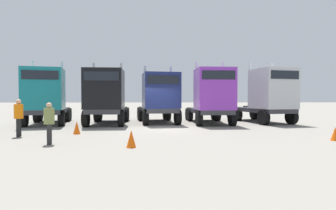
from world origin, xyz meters
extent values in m
plane|color=gray|center=(0.00, 0.00, 0.00)|extent=(200.00, 200.00, 0.00)
cube|color=#333338|center=(-7.96, 3.55, 0.93)|extent=(3.42, 6.27, 0.30)
cube|color=#14727A|center=(-7.56, 1.74, 2.42)|extent=(2.82, 2.70, 2.68)
cube|color=black|center=(-7.32, 0.63, 3.23)|extent=(2.06, 0.49, 0.55)
cylinder|color=silver|center=(-6.91, 3.18, 2.72)|extent=(0.21, 0.21, 3.28)
cylinder|color=silver|center=(-8.76, 2.77, 2.72)|extent=(0.21, 0.21, 3.28)
cylinder|color=#333338|center=(-8.24, 4.82, 1.14)|extent=(1.31, 1.31, 0.12)
cylinder|color=black|center=(-6.40, 1.57, 0.51)|extent=(0.56, 1.08, 1.03)
cylinder|color=black|center=(-8.55, 1.09, 0.51)|extent=(0.56, 1.08, 1.03)
cylinder|color=black|center=(-7.18, 5.12, 0.51)|extent=(0.56, 1.08, 1.03)
cylinder|color=black|center=(-9.33, 4.65, 0.51)|extent=(0.56, 1.08, 1.03)
cylinder|color=black|center=(-7.42, 6.19, 0.51)|extent=(0.56, 1.08, 1.03)
cylinder|color=black|center=(-9.57, 5.72, 0.51)|extent=(0.56, 1.08, 1.03)
cube|color=#333338|center=(-3.71, 3.47, 0.97)|extent=(2.45, 6.22, 0.30)
cube|color=black|center=(-3.64, 1.63, 2.40)|extent=(2.50, 2.54, 2.56)
cube|color=black|center=(-3.58, 0.39, 3.16)|extent=(2.10, 0.13, 0.55)
cylinder|color=silver|center=(-2.74, 3.03, 2.70)|extent=(0.19, 0.19, 3.16)
cylinder|color=silver|center=(-4.64, 2.96, 2.70)|extent=(0.19, 0.19, 3.16)
cylinder|color=#333338|center=(-3.77, 4.82, 1.18)|extent=(1.14, 1.14, 0.12)
cylinder|color=black|center=(-2.52, 1.15, 0.54)|extent=(0.39, 1.08, 1.07)
cylinder|color=black|center=(-4.71, 1.06, 0.54)|extent=(0.39, 1.08, 1.07)
cylinder|color=black|center=(-2.67, 4.99, 0.54)|extent=(0.39, 1.08, 1.07)
cylinder|color=black|center=(-4.87, 4.90, 0.54)|extent=(0.39, 1.08, 1.07)
cylinder|color=black|center=(-2.72, 6.09, 0.54)|extent=(0.39, 1.08, 1.07)
cylinder|color=black|center=(-4.92, 6.00, 0.54)|extent=(0.39, 1.08, 1.07)
cube|color=#333338|center=(-0.25, 4.34, 0.97)|extent=(3.06, 6.15, 0.30)
cube|color=navy|center=(0.03, 2.53, 2.33)|extent=(2.70, 2.55, 2.42)
cube|color=black|center=(0.20, 1.42, 3.02)|extent=(2.08, 0.35, 0.55)
cylinder|color=silver|center=(0.78, 3.91, 2.63)|extent=(0.20, 0.20, 3.02)
cylinder|color=silver|center=(-1.10, 3.63, 2.63)|extent=(0.20, 0.20, 3.02)
cylinder|color=#333338|center=(-0.44, 5.62, 1.18)|extent=(1.25, 1.25, 0.12)
cylinder|color=black|center=(1.18, 2.29, 0.54)|extent=(0.51, 1.11, 1.07)
cylinder|color=black|center=(-1.00, 1.96, 0.54)|extent=(0.51, 1.11, 1.07)
cylinder|color=black|center=(0.64, 5.84, 0.54)|extent=(0.51, 1.11, 1.07)
cylinder|color=black|center=(-1.53, 5.51, 0.54)|extent=(0.51, 1.11, 1.07)
cylinder|color=black|center=(0.47, 6.92, 0.54)|extent=(0.51, 1.11, 1.07)
cylinder|color=black|center=(-1.70, 6.59, 0.54)|extent=(0.51, 1.11, 1.07)
cube|color=#333338|center=(3.51, 3.70, 0.90)|extent=(2.41, 6.22, 0.30)
cube|color=purple|center=(3.57, 1.78, 2.42)|extent=(2.48, 2.39, 2.73)
cube|color=black|center=(3.62, 0.61, 3.26)|extent=(2.10, 0.11, 0.55)
cylinder|color=silver|center=(4.48, 3.12, 2.72)|extent=(0.19, 0.19, 3.33)
cylinder|color=silver|center=(2.58, 3.06, 2.72)|extent=(0.19, 0.19, 3.33)
cylinder|color=#333338|center=(3.46, 5.05, 1.11)|extent=(1.14, 1.14, 0.12)
cylinder|color=black|center=(4.69, 1.37, 0.50)|extent=(0.38, 1.01, 1.00)
cylinder|color=black|center=(2.49, 1.29, 0.50)|extent=(0.38, 1.01, 1.00)
cylinder|color=black|center=(4.56, 5.21, 0.50)|extent=(0.38, 1.01, 1.00)
cylinder|color=black|center=(2.36, 5.13, 0.50)|extent=(0.38, 1.01, 1.00)
cylinder|color=black|center=(4.52, 6.31, 0.50)|extent=(0.38, 1.01, 1.00)
cylinder|color=black|center=(2.32, 6.23, 0.50)|extent=(0.38, 1.01, 1.00)
cube|color=#333338|center=(7.57, 4.30, 0.93)|extent=(3.36, 6.23, 0.30)
cube|color=#B7BABF|center=(7.91, 2.67, 2.48)|extent=(2.88, 3.02, 2.80)
cube|color=black|center=(8.18, 1.39, 3.36)|extent=(2.06, 0.47, 0.55)
cylinder|color=silver|center=(8.55, 4.28, 2.78)|extent=(0.21, 0.21, 3.40)
cylinder|color=silver|center=(6.69, 3.89, 2.78)|extent=(0.21, 0.21, 3.40)
cylinder|color=#333338|center=(7.31, 5.57, 1.14)|extent=(1.30, 1.30, 0.12)
cylinder|color=black|center=(9.11, 2.32, 0.52)|extent=(0.55, 1.08, 1.03)
cylinder|color=black|center=(6.96, 1.87, 0.52)|extent=(0.55, 1.08, 1.03)
cylinder|color=black|center=(8.37, 5.84, 0.52)|extent=(0.55, 1.08, 1.03)
cylinder|color=black|center=(6.22, 5.39, 0.52)|extent=(0.55, 1.08, 1.03)
cylinder|color=black|center=(8.15, 6.92, 0.52)|extent=(0.55, 1.08, 1.03)
cylinder|color=black|center=(5.99, 6.47, 0.52)|extent=(0.55, 1.08, 1.03)
cylinder|color=black|center=(-6.68, -3.32, 0.43)|extent=(0.20, 0.20, 0.86)
cylinder|color=black|center=(-6.75, -3.05, 0.43)|extent=(0.20, 0.20, 0.86)
cylinder|color=orange|center=(-6.72, -3.18, 1.20)|extent=(0.49, 0.49, 0.68)
sphere|color=tan|center=(-6.72, -3.18, 1.66)|extent=(0.23, 0.23, 0.23)
cylinder|color=#272727|center=(-4.40, -5.51, 0.40)|extent=(0.20, 0.20, 0.80)
cylinder|color=#272727|center=(-4.47, -5.24, 0.40)|extent=(0.20, 0.20, 0.80)
cylinder|color=olive|center=(-4.43, -5.38, 1.11)|extent=(0.49, 0.49, 0.63)
sphere|color=tan|center=(-4.43, -5.38, 1.54)|extent=(0.22, 0.22, 0.22)
cone|color=#F2590C|center=(-1.15, -6.19, 0.32)|extent=(0.36, 0.36, 0.65)
cone|color=#F2590C|center=(7.40, -4.89, 0.29)|extent=(0.36, 0.36, 0.58)
cone|color=#F2590C|center=(-4.27, -2.32, 0.32)|extent=(0.36, 0.36, 0.65)
camera|label=1|loc=(-0.16, -16.18, 1.82)|focal=29.07mm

